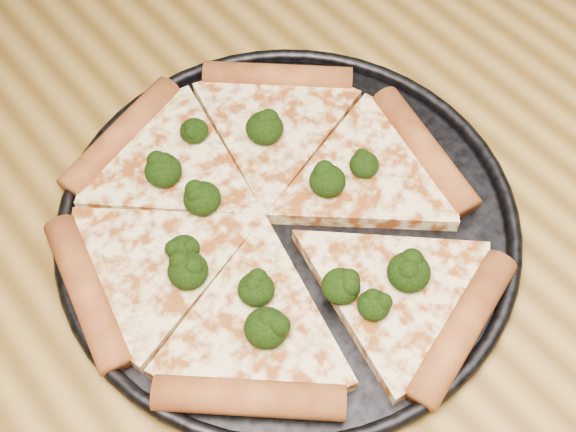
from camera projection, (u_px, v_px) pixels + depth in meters
dining_table at (191, 335)px, 0.72m from camera, size 1.20×0.90×0.75m
pizza_pan at (288, 221)px, 0.67m from camera, size 0.41×0.41×0.02m
pizza at (270, 219)px, 0.66m from camera, size 0.38×0.41×0.03m
broccoli_florets at (271, 228)px, 0.64m from camera, size 0.21×0.26×0.03m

